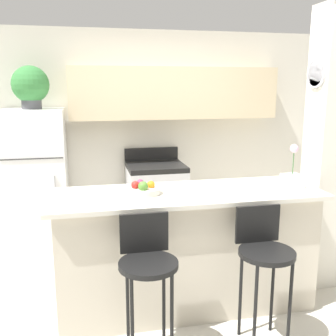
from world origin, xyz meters
name	(u,v)px	position (x,y,z in m)	size (l,w,h in m)	color
ground_plane	(186,305)	(0.00, 0.00, 0.00)	(14.00, 14.00, 0.00)	beige
wall_back	(157,117)	(0.13, 2.01, 1.47)	(5.60, 0.38, 2.55)	silver
pillar_right	(329,151)	(1.39, 0.16, 1.28)	(0.38, 0.32, 2.55)	silver
counter_bar	(186,249)	(0.00, 0.00, 0.51)	(2.22, 0.74, 1.01)	beige
refrigerator	(37,178)	(-1.36, 1.70, 0.80)	(0.69, 0.66, 1.60)	white
stove_range	(156,199)	(0.06, 1.71, 0.46)	(0.70, 0.67, 1.07)	silver
bar_stool_left	(147,265)	(-0.42, -0.58, 0.69)	(0.40, 0.40, 1.01)	black
bar_stool_right	(264,254)	(0.42, -0.58, 0.69)	(0.40, 0.40, 1.01)	black
potted_plant_on_fridge	(30,86)	(-1.36, 1.70, 1.86)	(0.41, 0.41, 0.48)	#4C4C51
orchid_vase	(292,177)	(0.91, -0.05, 1.10)	(0.15, 0.15, 0.37)	white
fruit_bowl	(143,189)	(-0.36, 0.01, 1.05)	(0.28, 0.28, 0.12)	silver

